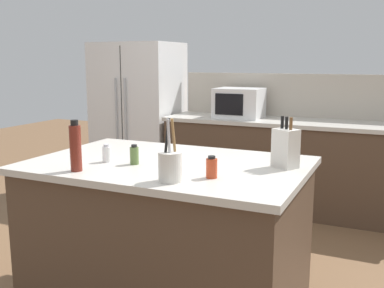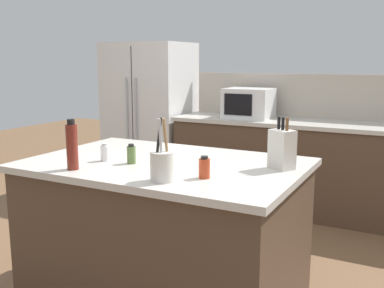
{
  "view_description": "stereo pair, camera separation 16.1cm",
  "coord_description": "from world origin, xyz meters",
  "px_view_note": "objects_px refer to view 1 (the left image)",
  "views": [
    {
      "loc": [
        1.22,
        -2.32,
        1.54
      ],
      "look_at": [
        0.0,
        0.35,
        0.99
      ],
      "focal_mm": 42.0,
      "sensor_mm": 36.0,
      "label": 1
    },
    {
      "loc": [
        1.37,
        -2.25,
        1.54
      ],
      "look_at": [
        0.0,
        0.35,
        0.99
      ],
      "focal_mm": 42.0,
      "sensor_mm": 36.0,
      "label": 2
    }
  ],
  "objects_px": {
    "salt_shaker": "(107,154)",
    "utensil_crock": "(170,165)",
    "spice_jar_paprika": "(212,168)",
    "microwave": "(239,103)",
    "knife_block": "(286,148)",
    "vinegar_bottle": "(76,147)",
    "spice_jar_oregano": "(134,155)",
    "refrigerator": "(139,117)"
  },
  "relations": [
    {
      "from": "salt_shaker",
      "to": "utensil_crock",
      "type": "bearing_deg",
      "value": -23.03
    },
    {
      "from": "salt_shaker",
      "to": "spice_jar_paprika",
      "type": "height_order",
      "value": "spice_jar_paprika"
    },
    {
      "from": "microwave",
      "to": "utensil_crock",
      "type": "height_order",
      "value": "utensil_crock"
    },
    {
      "from": "knife_block",
      "to": "utensil_crock",
      "type": "xyz_separation_m",
      "value": [
        -0.46,
        -0.54,
        -0.03
      ]
    },
    {
      "from": "salt_shaker",
      "to": "spice_jar_paprika",
      "type": "distance_m",
      "value": 0.71
    },
    {
      "from": "utensil_crock",
      "to": "vinegar_bottle",
      "type": "height_order",
      "value": "utensil_crock"
    },
    {
      "from": "salt_shaker",
      "to": "vinegar_bottle",
      "type": "relative_size",
      "value": 0.38
    },
    {
      "from": "knife_block",
      "to": "spice_jar_oregano",
      "type": "bearing_deg",
      "value": -130.37
    },
    {
      "from": "vinegar_bottle",
      "to": "knife_block",
      "type": "bearing_deg",
      "value": 28.56
    },
    {
      "from": "spice_jar_paprika",
      "to": "spice_jar_oregano",
      "type": "height_order",
      "value": "same"
    },
    {
      "from": "microwave",
      "to": "knife_block",
      "type": "relative_size",
      "value": 1.67
    },
    {
      "from": "salt_shaker",
      "to": "vinegar_bottle",
      "type": "xyz_separation_m",
      "value": [
        -0.02,
        -0.25,
        0.08
      ]
    },
    {
      "from": "vinegar_bottle",
      "to": "spice_jar_oregano",
      "type": "bearing_deg",
      "value": 53.25
    },
    {
      "from": "microwave",
      "to": "spice_jar_oregano",
      "type": "height_order",
      "value": "microwave"
    },
    {
      "from": "refrigerator",
      "to": "spice_jar_oregano",
      "type": "bearing_deg",
      "value": -59.26
    },
    {
      "from": "refrigerator",
      "to": "microwave",
      "type": "bearing_deg",
      "value": -2.32
    },
    {
      "from": "spice_jar_oregano",
      "to": "microwave",
      "type": "bearing_deg",
      "value": 93.62
    },
    {
      "from": "spice_jar_oregano",
      "to": "refrigerator",
      "type": "bearing_deg",
      "value": 120.74
    },
    {
      "from": "refrigerator",
      "to": "spice_jar_paprika",
      "type": "bearing_deg",
      "value": -51.92
    },
    {
      "from": "microwave",
      "to": "vinegar_bottle",
      "type": "distance_m",
      "value": 2.6
    },
    {
      "from": "knife_block",
      "to": "salt_shaker",
      "type": "xyz_separation_m",
      "value": [
        -1.0,
        -0.3,
        -0.06
      ]
    },
    {
      "from": "refrigerator",
      "to": "microwave",
      "type": "xyz_separation_m",
      "value": [
        1.27,
        -0.05,
        0.23
      ]
    },
    {
      "from": "refrigerator",
      "to": "spice_jar_paprika",
      "type": "height_order",
      "value": "refrigerator"
    },
    {
      "from": "microwave",
      "to": "knife_block",
      "type": "xyz_separation_m",
      "value": [
        0.97,
        -2.05,
        -0.04
      ]
    },
    {
      "from": "utensil_crock",
      "to": "vinegar_bottle",
      "type": "bearing_deg",
      "value": -177.82
    },
    {
      "from": "utensil_crock",
      "to": "spice_jar_oregano",
      "type": "xyz_separation_m",
      "value": [
        -0.37,
        0.25,
        -0.03
      ]
    },
    {
      "from": "refrigerator",
      "to": "utensil_crock",
      "type": "height_order",
      "value": "refrigerator"
    },
    {
      "from": "refrigerator",
      "to": "utensil_crock",
      "type": "bearing_deg",
      "value": -55.91
    },
    {
      "from": "knife_block",
      "to": "microwave",
      "type": "bearing_deg",
      "value": 145.81
    },
    {
      "from": "utensil_crock",
      "to": "salt_shaker",
      "type": "xyz_separation_m",
      "value": [
        -0.55,
        0.23,
        -0.03
      ]
    },
    {
      "from": "refrigerator",
      "to": "spice_jar_oregano",
      "type": "relative_size",
      "value": 14.89
    },
    {
      "from": "utensil_crock",
      "to": "spice_jar_paprika",
      "type": "height_order",
      "value": "utensil_crock"
    },
    {
      "from": "microwave",
      "to": "salt_shaker",
      "type": "height_order",
      "value": "microwave"
    },
    {
      "from": "spice_jar_paprika",
      "to": "vinegar_bottle",
      "type": "height_order",
      "value": "vinegar_bottle"
    },
    {
      "from": "knife_block",
      "to": "utensil_crock",
      "type": "bearing_deg",
      "value": -99.9
    },
    {
      "from": "knife_block",
      "to": "spice_jar_paprika",
      "type": "distance_m",
      "value": 0.49
    },
    {
      "from": "microwave",
      "to": "vinegar_bottle",
      "type": "relative_size",
      "value": 1.71
    },
    {
      "from": "refrigerator",
      "to": "vinegar_bottle",
      "type": "height_order",
      "value": "refrigerator"
    },
    {
      "from": "knife_block",
      "to": "spice_jar_paprika",
      "type": "xyz_separation_m",
      "value": [
        -0.29,
        -0.38,
        -0.06
      ]
    },
    {
      "from": "microwave",
      "to": "spice_jar_oregano",
      "type": "xyz_separation_m",
      "value": [
        0.15,
        -2.33,
        -0.1
      ]
    },
    {
      "from": "knife_block",
      "to": "vinegar_bottle",
      "type": "distance_m",
      "value": 1.17
    },
    {
      "from": "knife_block",
      "to": "refrigerator",
      "type": "bearing_deg",
      "value": 167.34
    }
  ]
}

